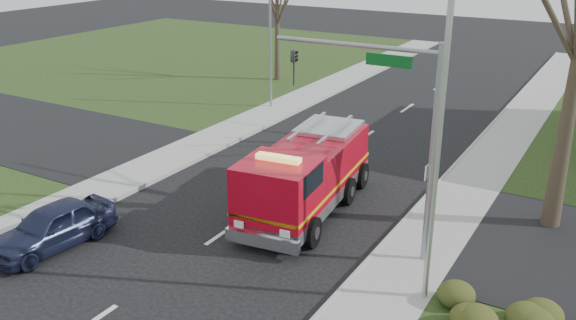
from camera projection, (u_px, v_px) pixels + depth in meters
The scene contains 9 objects.
ground at pixel (224, 233), 20.70m from camera, with size 120.00×120.00×0.00m, color black.
sidewalk_right at pixel (396, 280), 17.75m from camera, with size 2.40×80.00×0.15m, color gray.
sidewalk_left at pixel (94, 194), 23.61m from camera, with size 2.40×80.00×0.15m, color gray.
hedge_corner at pixel (488, 311), 15.44m from camera, with size 2.80×2.00×0.90m, color #333A15.
traffic_signal_mast at pixel (393, 110), 17.79m from camera, with size 5.29×0.18×6.80m.
streetlight_pole at pixel (436, 146), 15.32m from camera, with size 1.48×0.16×8.40m.
utility_pole_far at pixel (270, 48), 33.99m from camera, with size 0.14×0.14×7.00m, color gray.
fire_engine at pixel (305, 177), 21.86m from camera, with size 3.46×7.52×2.93m.
parked_car_maroon at pixel (52, 226), 19.57m from camera, with size 1.69×4.21×1.43m, color #1D2240.
Camera 1 is at (11.23, -14.86, 9.62)m, focal length 38.00 mm.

